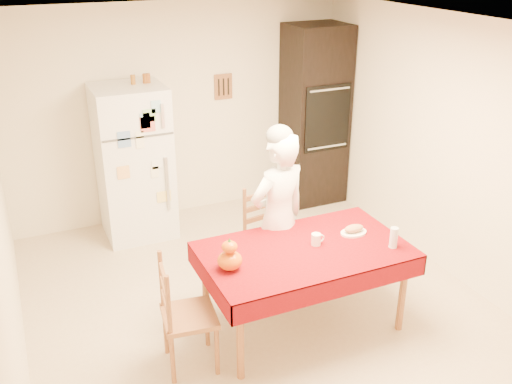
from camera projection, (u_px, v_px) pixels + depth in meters
floor at (258, 305)px, 5.26m from camera, size 4.50×4.50×0.00m
room_shell at (258, 138)px, 4.61m from camera, size 4.02×4.52×2.51m
refrigerator at (134, 163)px, 6.25m from camera, size 0.75×0.74×1.70m
oven_cabinet at (315, 116)px, 7.03m from camera, size 0.70×0.62×2.20m
dining_table at (304, 256)px, 4.71m from camera, size 1.70×1.00×0.76m
chair_far at (266, 230)px, 5.53m from camera, size 0.48×0.47×0.95m
chair_left at (181, 311)px, 4.32m from camera, size 0.45×0.47×0.95m
seated_woman at (278, 219)px, 5.08m from camera, size 0.67×0.51×1.62m
coffee_mug at (316, 239)px, 4.72m from camera, size 0.08×0.08×0.10m
pumpkin_lower at (230, 260)px, 4.37m from camera, size 0.19×0.19×0.15m
pumpkin_upper at (230, 247)px, 4.32m from camera, size 0.12×0.12×0.09m
wine_glass at (394, 238)px, 4.67m from camera, size 0.07×0.07×0.18m
bread_plate at (354, 233)px, 4.92m from camera, size 0.24×0.24×0.02m
bread_loaf at (354, 228)px, 4.91m from camera, size 0.18×0.10×0.06m
spice_jar_left at (133, 80)px, 5.95m from camera, size 0.05×0.05×0.10m
spice_jar_mid at (145, 78)px, 6.00m from camera, size 0.05×0.05×0.10m
spice_jar_right at (148, 78)px, 6.01m from camera, size 0.05×0.05×0.10m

